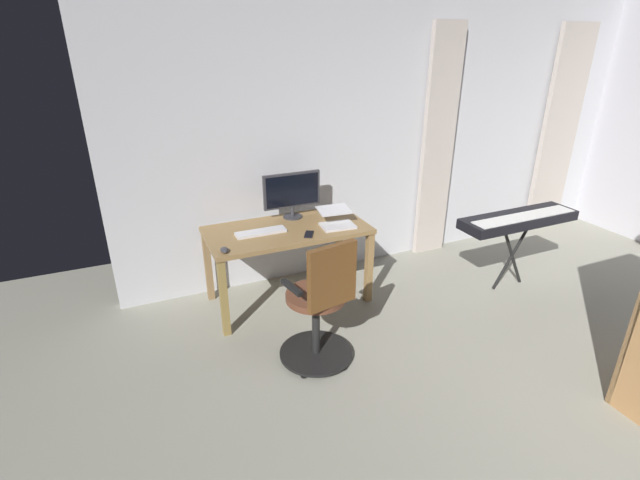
% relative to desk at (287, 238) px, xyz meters
% --- Properties ---
extents(back_room_partition, '(5.82, 0.10, 2.86)m').
position_rel_desk_xyz_m(back_room_partition, '(-1.45, -0.50, 0.80)').
color(back_room_partition, silver).
rests_on(back_room_partition, ground).
extents(curtain_left_panel, '(0.53, 0.06, 2.41)m').
position_rel_desk_xyz_m(curtain_left_panel, '(-3.62, -0.39, 0.58)').
color(curtain_left_panel, '#C0B3A9').
rests_on(curtain_left_panel, ground).
extents(curtain_right_panel, '(0.37, 0.06, 2.41)m').
position_rel_desk_xyz_m(curtain_right_panel, '(-1.85, -0.39, 0.58)').
color(curtain_right_panel, '#C0B3A9').
rests_on(curtain_right_panel, ground).
extents(desk, '(1.41, 0.70, 0.72)m').
position_rel_desk_xyz_m(desk, '(0.00, 0.00, 0.00)').
color(desk, olive).
rests_on(desk, ground).
extents(office_chair, '(0.56, 0.56, 1.02)m').
position_rel_desk_xyz_m(office_chair, '(0.10, 0.95, -0.15)').
color(office_chair, black).
rests_on(office_chair, ground).
extents(computer_monitor, '(0.54, 0.18, 0.42)m').
position_rel_desk_xyz_m(computer_monitor, '(-0.14, -0.23, 0.34)').
color(computer_monitor, '#333338').
rests_on(computer_monitor, desk).
extents(computer_keyboard, '(0.43, 0.12, 0.02)m').
position_rel_desk_xyz_m(computer_keyboard, '(0.25, 0.02, 0.10)').
color(computer_keyboard, silver).
rests_on(computer_keyboard, desk).
extents(laptop, '(0.32, 0.34, 0.14)m').
position_rel_desk_xyz_m(laptop, '(-0.43, 0.11, 0.14)').
color(laptop, silver).
rests_on(laptop, desk).
extents(computer_mouse, '(0.06, 0.10, 0.04)m').
position_rel_desk_xyz_m(computer_mouse, '(0.62, 0.27, 0.11)').
color(computer_mouse, '#333338').
rests_on(computer_mouse, desk).
extents(cell_phone_face_up, '(0.13, 0.16, 0.01)m').
position_rel_desk_xyz_m(cell_phone_face_up, '(-0.12, 0.22, 0.10)').
color(cell_phone_face_up, black).
rests_on(cell_phone_face_up, desk).
extents(cell_phone_by_monitor, '(0.11, 0.16, 0.01)m').
position_rel_desk_xyz_m(cell_phone_by_monitor, '(-0.58, -0.25, 0.10)').
color(cell_phone_by_monitor, black).
rests_on(cell_phone_by_monitor, desk).
extents(piano_keyboard, '(1.19, 0.33, 0.76)m').
position_rel_desk_xyz_m(piano_keyboard, '(-2.07, 0.63, 0.06)').
color(piano_keyboard, black).
rests_on(piano_keyboard, ground).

